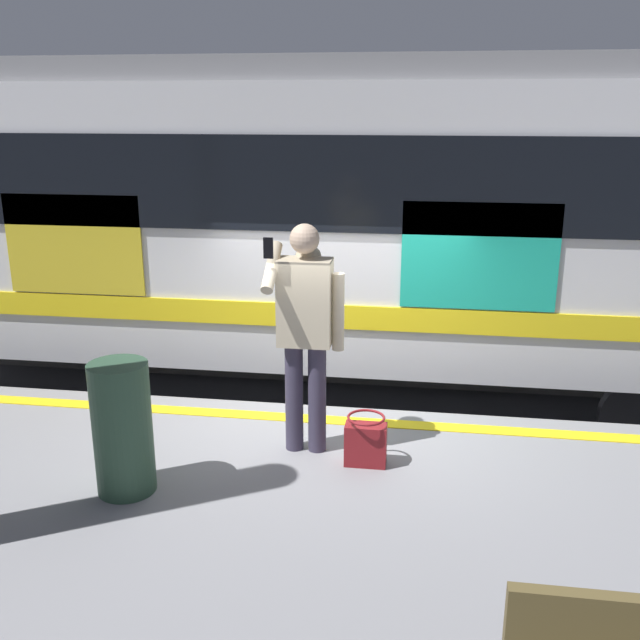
{
  "coord_description": "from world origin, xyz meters",
  "views": [
    {
      "loc": [
        -0.8,
        5.9,
        3.59
      ],
      "look_at": [
        0.03,
        0.3,
        1.89
      ],
      "focal_mm": 40.15,
      "sensor_mm": 36.0,
      "label": 1
    }
  ],
  "objects_px": {
    "passenger": "(306,321)",
    "trash_bin": "(122,428)",
    "train_carriage": "(296,204)",
    "handbag": "(366,442)"
  },
  "relations": [
    {
      "from": "handbag",
      "to": "passenger",
      "type": "bearing_deg",
      "value": -21.66
    },
    {
      "from": "handbag",
      "to": "train_carriage",
      "type": "bearing_deg",
      "value": -71.46
    },
    {
      "from": "passenger",
      "to": "handbag",
      "type": "relative_size",
      "value": 4.55
    },
    {
      "from": "passenger",
      "to": "trash_bin",
      "type": "distance_m",
      "value": 1.52
    },
    {
      "from": "train_carriage",
      "to": "handbag",
      "type": "height_order",
      "value": "train_carriage"
    },
    {
      "from": "passenger",
      "to": "trash_bin",
      "type": "relative_size",
      "value": 1.89
    },
    {
      "from": "train_carriage",
      "to": "trash_bin",
      "type": "relative_size",
      "value": 12.16
    },
    {
      "from": "passenger",
      "to": "trash_bin",
      "type": "height_order",
      "value": "passenger"
    },
    {
      "from": "train_carriage",
      "to": "passenger",
      "type": "xyz_separation_m",
      "value": [
        -0.64,
        3.17,
        -0.44
      ]
    },
    {
      "from": "train_carriage",
      "to": "trash_bin",
      "type": "xyz_separation_m",
      "value": [
        0.5,
        3.99,
        -1.02
      ]
    }
  ]
}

